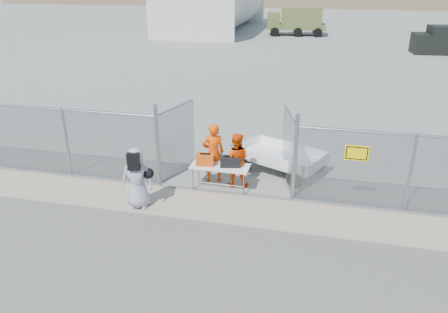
% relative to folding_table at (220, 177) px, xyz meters
% --- Properties ---
extents(ground, '(160.00, 160.00, 0.00)m').
position_rel_folding_table_xyz_m(ground, '(0.15, -2.17, -0.36)').
color(ground, '#4A4747').
extents(tarmac_inside, '(160.00, 80.00, 0.01)m').
position_rel_folding_table_xyz_m(tarmac_inside, '(0.15, 39.83, -0.36)').
color(tarmac_inside, gray).
rests_on(tarmac_inside, ground).
extents(dirt_strip, '(44.00, 1.60, 0.01)m').
position_rel_folding_table_xyz_m(dirt_strip, '(0.15, -1.17, -0.36)').
color(dirt_strip, tan).
rests_on(dirt_strip, ground).
extents(chain_link_fence, '(40.00, 0.20, 2.20)m').
position_rel_folding_table_xyz_m(chain_link_fence, '(0.15, -0.17, 0.74)').
color(chain_link_fence, gray).
rests_on(chain_link_fence, ground).
extents(folding_table, '(1.72, 0.73, 0.73)m').
position_rel_folding_table_xyz_m(folding_table, '(0.00, 0.00, 0.00)').
color(folding_table, white).
rests_on(folding_table, ground).
extents(orange_bag, '(0.56, 0.41, 0.32)m').
position_rel_folding_table_xyz_m(orange_bag, '(-0.45, -0.03, 0.52)').
color(orange_bag, '#DF4D12').
rests_on(orange_bag, folding_table).
extents(black_duffel, '(0.65, 0.46, 0.28)m').
position_rel_folding_table_xyz_m(black_duffel, '(0.29, 0.04, 0.51)').
color(black_duffel, black).
rests_on(black_duffel, folding_table).
extents(security_worker_left, '(0.80, 0.68, 1.86)m').
position_rel_folding_table_xyz_m(security_worker_left, '(-0.32, 0.41, 0.57)').
color(security_worker_left, '#FF4805').
rests_on(security_worker_left, ground).
extents(security_worker_right, '(0.87, 0.71, 1.66)m').
position_rel_folding_table_xyz_m(security_worker_right, '(0.41, 0.28, 0.47)').
color(security_worker_right, '#FF4805').
rests_on(security_worker_right, ground).
extents(visitor, '(0.93, 0.70, 1.72)m').
position_rel_folding_table_xyz_m(visitor, '(-1.91, -1.60, 0.50)').
color(visitor, '#9A9AA6').
rests_on(visitor, ground).
extents(utility_trailer, '(3.83, 3.02, 0.83)m').
position_rel_folding_table_xyz_m(utility_trailer, '(1.63, 1.57, 0.05)').
color(utility_trailer, white).
rests_on(utility_trailer, ground).
extents(military_truck, '(5.98, 2.71, 2.76)m').
position_rel_folding_table_xyz_m(military_truck, '(-0.58, 35.33, 1.02)').
color(military_truck, '#576130').
rests_on(military_truck, ground).
extents(parked_vehicle_near, '(4.78, 2.42, 2.10)m').
position_rel_folding_table_xyz_m(parked_vehicle_near, '(11.62, 26.82, 0.69)').
color(parked_vehicle_near, black).
rests_on(parked_vehicle_near, ground).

